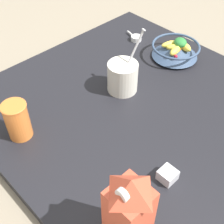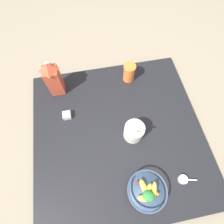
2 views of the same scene
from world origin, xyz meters
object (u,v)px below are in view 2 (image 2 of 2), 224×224
(milk_carton, at_px, (53,78))
(drinking_cup, at_px, (129,72))
(fruit_bowl, at_px, (147,191))
(yogurt_tub, at_px, (134,131))
(spice_jar, at_px, (67,115))

(milk_carton, distance_m, drinking_cup, 0.49)
(fruit_bowl, distance_m, yogurt_tub, 0.31)
(yogurt_tub, bearing_deg, spice_jar, -27.35)
(fruit_bowl, bearing_deg, yogurt_tub, -91.19)
(fruit_bowl, xyz_separation_m, spice_jar, (0.37, -0.51, -0.02))
(fruit_bowl, distance_m, drinking_cup, 0.72)
(fruit_bowl, relative_size, milk_carton, 0.79)
(drinking_cup, xyz_separation_m, spice_jar, (0.44, 0.21, -0.05))
(drinking_cup, bearing_deg, milk_carton, 0.24)
(spice_jar, bearing_deg, milk_carton, -78.90)
(spice_jar, bearing_deg, drinking_cup, -154.45)
(milk_carton, bearing_deg, drinking_cup, -179.76)
(fruit_bowl, height_order, milk_carton, milk_carton)
(yogurt_tub, xyz_separation_m, drinking_cup, (-0.07, -0.40, 0.00))
(milk_carton, distance_m, yogurt_tub, 0.58)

